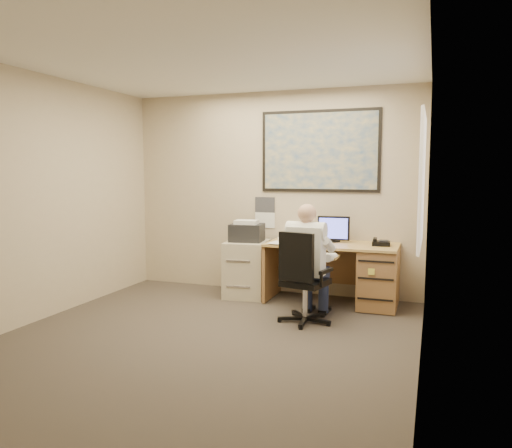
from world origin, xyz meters
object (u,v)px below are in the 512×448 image
(filing_cabinet, at_px, (247,263))
(person, at_px, (306,263))
(desk, at_px, (359,270))
(office_chair, at_px, (305,297))

(filing_cabinet, distance_m, person, 1.33)
(desk, bearing_deg, filing_cabinet, -178.96)
(filing_cabinet, bearing_deg, office_chair, -48.70)
(filing_cabinet, height_order, office_chair, same)
(filing_cabinet, distance_m, office_chair, 1.38)
(office_chair, bearing_deg, person, 111.82)
(filing_cabinet, xyz_separation_m, office_chair, (1.02, -0.92, -0.14))
(desk, xyz_separation_m, filing_cabinet, (-1.46, -0.03, -0.01))
(desk, distance_m, office_chair, 1.06)
(person, bearing_deg, desk, 66.84)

